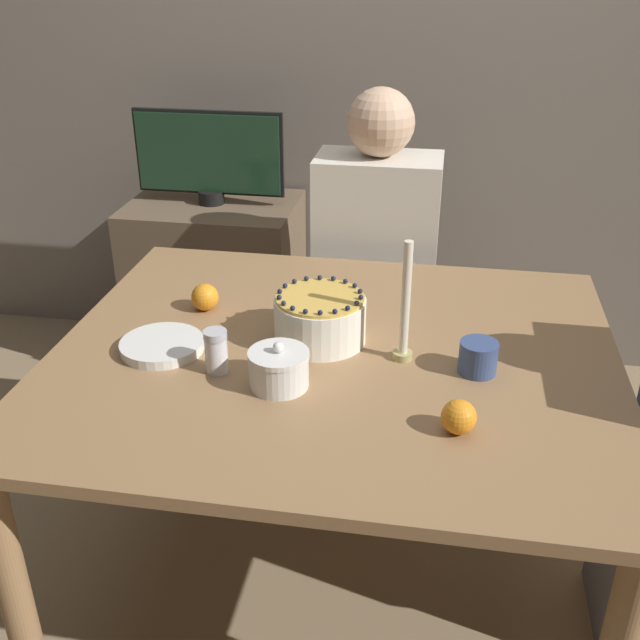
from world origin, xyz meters
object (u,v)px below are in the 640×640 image
candle (405,313)px  tv_monitor (209,156)px  sugar_shaker (216,351)px  person_man_blue_shirt (374,293)px  cake (320,319)px  sugar_bowl (279,369)px

candle → tv_monitor: tv_monitor is taller
sugar_shaker → person_man_blue_shirt: (0.27, 0.91, -0.25)m
cake → person_man_blue_shirt: person_man_blue_shirt is taller
cake → sugar_bowl: (-0.05, -0.22, -0.02)m
sugar_bowl → candle: size_ratio=0.46×
person_man_blue_shirt → tv_monitor: person_man_blue_shirt is taller
sugar_shaker → person_man_blue_shirt: person_man_blue_shirt is taller
cake → candle: (0.21, -0.06, 0.06)m
sugar_shaker → person_man_blue_shirt: bearing=73.5°
sugar_shaker → candle: candle is taller
cake → person_man_blue_shirt: 0.77m
candle → person_man_blue_shirt: 0.86m
cake → tv_monitor: size_ratio=0.39×
candle → person_man_blue_shirt: bearing=100.3°
sugar_shaker → candle: bearing=17.3°
person_man_blue_shirt → cake: bearing=84.9°
cake → tv_monitor: bearing=119.5°
tv_monitor → sugar_shaker: bearing=-72.3°
cake → person_man_blue_shirt: size_ratio=0.18×
candle → tv_monitor: 1.40m
tv_monitor → candle: bearing=-54.3°
candle → sugar_shaker: bearing=-162.7°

